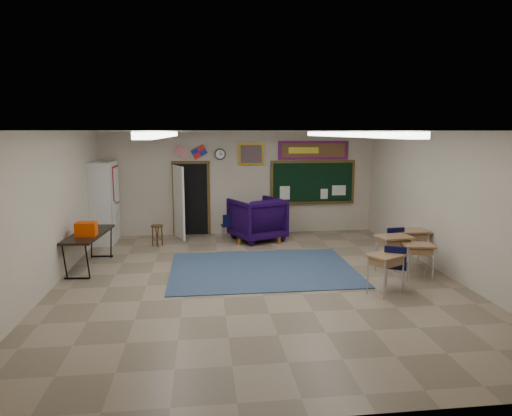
{
  "coord_description": "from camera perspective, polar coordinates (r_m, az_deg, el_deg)",
  "views": [
    {
      "loc": [
        -1.07,
        -8.77,
        2.99
      ],
      "look_at": [
        0.14,
        1.5,
        1.26
      ],
      "focal_mm": 32.0,
      "sensor_mm": 36.0,
      "label": 1
    }
  ],
  "objects": [
    {
      "name": "storage_cabinet",
      "position": [
        13.03,
        -18.35,
        0.68
      ],
      "size": [
        0.59,
        1.25,
        2.2
      ],
      "color": "silver",
      "rests_on": "floor"
    },
    {
      "name": "area_rug",
      "position": [
        10.11,
        0.8,
        -7.63
      ],
      "size": [
        4.0,
        3.0,
        0.02
      ],
      "primitive_type": "cube",
      "color": "#32445F",
      "rests_on": "floor"
    },
    {
      "name": "floor",
      "position": [
        9.33,
        0.22,
        -9.17
      ],
      "size": [
        9.0,
        9.0,
        0.0
      ],
      "primitive_type": "plane",
      "color": "gray",
      "rests_on": "ground"
    },
    {
      "name": "student_chair_reading",
      "position": [
        12.93,
        -3.58,
        -2.27
      ],
      "size": [
        0.4,
        0.4,
        0.71
      ],
      "primitive_type": null,
      "rotation": [
        0.0,
        0.0,
        3.27
      ],
      "color": "black",
      "rests_on": "floor"
    },
    {
      "name": "student_chair_desk_a",
      "position": [
        9.16,
        17.02,
        -7.04
      ],
      "size": [
        0.6,
        0.6,
        0.89
      ],
      "primitive_type": null,
      "rotation": [
        0.0,
        0.0,
        2.66
      ],
      "color": "black",
      "rests_on": "floor"
    },
    {
      "name": "wall_flags",
      "position": [
        13.23,
        -8.22,
        7.21
      ],
      "size": [
        1.16,
        0.06,
        0.7
      ],
      "primitive_type": null,
      "color": "red",
      "rests_on": "back_wall"
    },
    {
      "name": "doorway",
      "position": [
        13.27,
        -8.52,
        1.04
      ],
      "size": [
        1.1,
        0.89,
        2.16
      ],
      "color": "black",
      "rests_on": "back_wall"
    },
    {
      "name": "student_desk_back_right",
      "position": [
        9.96,
        19.58,
        -6.09
      ],
      "size": [
        0.67,
        0.54,
        0.72
      ],
      "rotation": [
        0.0,
        0.0,
        -0.16
      ],
      "color": "#A0754A",
      "rests_on": "floor"
    },
    {
      "name": "folding_table",
      "position": [
        10.79,
        -20.09,
        -4.8
      ],
      "size": [
        0.8,
        1.94,
        1.08
      ],
      "rotation": [
        0.0,
        0.0,
        -0.09
      ],
      "color": "black",
      "rests_on": "floor"
    },
    {
      "name": "student_chair_desk_b",
      "position": [
        10.48,
        17.46,
        -4.97
      ],
      "size": [
        0.49,
        0.49,
        0.9
      ],
      "primitive_type": null,
      "rotation": [
        0.0,
        0.0,
        0.09
      ],
      "color": "black",
      "rests_on": "floor"
    },
    {
      "name": "student_desk_front_left",
      "position": [
        10.17,
        16.77,
        -5.32
      ],
      "size": [
        0.75,
        0.6,
        0.82
      ],
      "rotation": [
        0.0,
        0.0,
        0.14
      ],
      "color": "#A0754A",
      "rests_on": "floor"
    },
    {
      "name": "right_wall",
      "position": [
        10.24,
        23.03,
        0.39
      ],
      "size": [
        0.04,
        9.0,
        3.0
      ],
      "primitive_type": "cube",
      "color": "#AA9E8A",
      "rests_on": "floor"
    },
    {
      "name": "student_desk_front_right",
      "position": [
        10.96,
        18.94,
        -4.43
      ],
      "size": [
        0.69,
        0.53,
        0.8
      ],
      "rotation": [
        0.0,
        0.0,
        0.04
      ],
      "color": "#A0754A",
      "rests_on": "floor"
    },
    {
      "name": "wingback_armchair",
      "position": [
        12.66,
        0.14,
        -1.38
      ],
      "size": [
        1.69,
        1.71,
        1.19
      ],
      "primitive_type": "imported",
      "rotation": [
        0.0,
        0.0,
        3.56
      ],
      "color": "black",
      "rests_on": "floor"
    },
    {
      "name": "back_wall",
      "position": [
        13.4,
        -2.11,
        3.12
      ],
      "size": [
        8.0,
        0.04,
        3.0
      ],
      "primitive_type": "cube",
      "color": "#AA9E8A",
      "rests_on": "floor"
    },
    {
      "name": "left_wall",
      "position": [
        9.37,
        -24.85,
        -0.52
      ],
      "size": [
        0.04,
        9.0,
        3.0
      ],
      "primitive_type": "cube",
      "color": "#AA9E8A",
      "rests_on": "floor"
    },
    {
      "name": "wall_clock",
      "position": [
        13.26,
        -4.51,
        6.72
      ],
      "size": [
        0.32,
        0.05,
        0.32
      ],
      "color": "black",
      "rests_on": "back_wall"
    },
    {
      "name": "ceiling",
      "position": [
        8.84,
        0.23,
        9.58
      ],
      "size": [
        8.0,
        9.0,
        0.04
      ],
      "primitive_type": "cube",
      "color": "silver",
      "rests_on": "back_wall"
    },
    {
      "name": "chalkboard",
      "position": [
        13.72,
        7.11,
        3.06
      ],
      "size": [
        2.55,
        0.14,
        1.3
      ],
      "color": "#523A17",
      "rests_on": "back_wall"
    },
    {
      "name": "framed_art_print",
      "position": [
        13.33,
        -0.61,
        6.76
      ],
      "size": [
        0.75,
        0.05,
        0.65
      ],
      "color": "olive",
      "rests_on": "back_wall"
    },
    {
      "name": "fluorescent_strips",
      "position": [
        8.84,
        0.23,
        9.19
      ],
      "size": [
        3.86,
        6.0,
        0.1
      ],
      "primitive_type": null,
      "color": "white",
      "rests_on": "ceiling"
    },
    {
      "name": "student_desk_back_left",
      "position": [
        8.86,
        15.88,
        -7.68
      ],
      "size": [
        0.79,
        0.73,
        0.76
      ],
      "rotation": [
        0.0,
        0.0,
        0.52
      ],
      "color": "#A0754A",
      "rests_on": "floor"
    },
    {
      "name": "front_wall",
      "position": [
        4.65,
        7.04,
        -9.23
      ],
      "size": [
        8.0,
        0.04,
        3.0
      ],
      "primitive_type": "cube",
      "color": "#AA9E8A",
      "rests_on": "floor"
    },
    {
      "name": "wooden_stool",
      "position": [
        12.34,
        -12.24,
        -3.34
      ],
      "size": [
        0.32,
        0.32,
        0.56
      ],
      "color": "#492F15",
      "rests_on": "floor"
    },
    {
      "name": "bulletin_board",
      "position": [
        13.65,
        7.2,
        7.17
      ],
      "size": [
        2.1,
        0.05,
        0.55
      ],
      "color": "red",
      "rests_on": "back_wall"
    }
  ]
}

